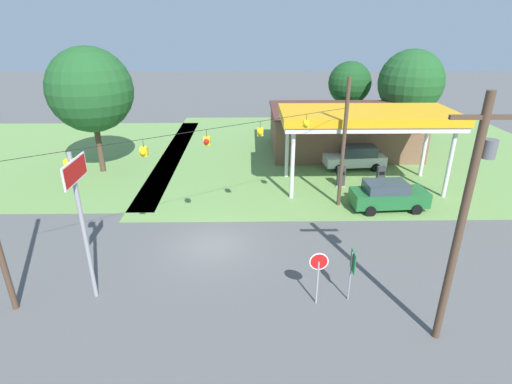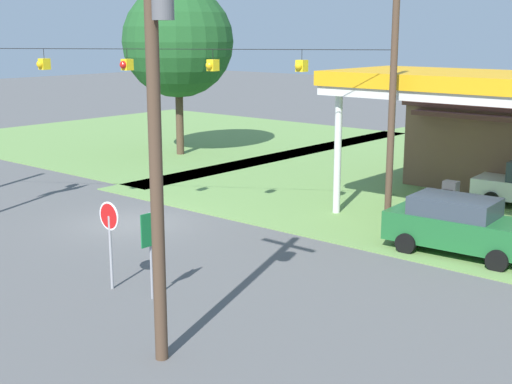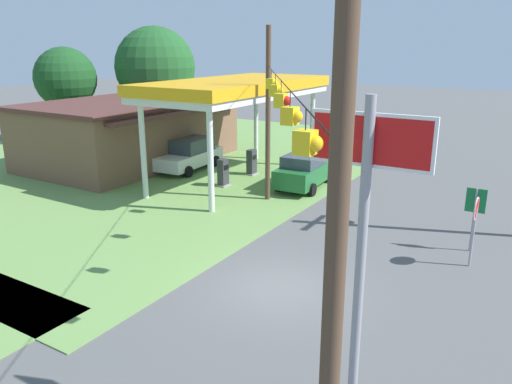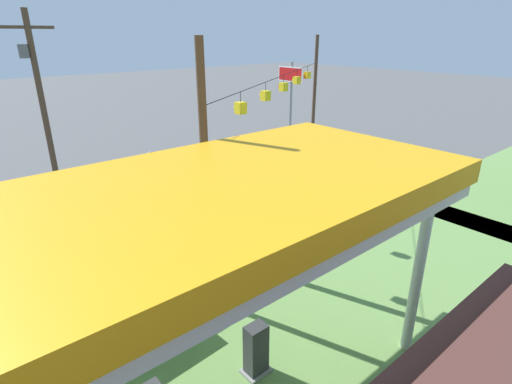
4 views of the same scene
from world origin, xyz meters
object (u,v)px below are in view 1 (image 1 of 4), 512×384
fuel_pump_far (380,177)px  stop_sign_overhead (79,201)px  utility_pole_main (464,215)px  tree_west_verge (90,90)px  gas_station_store (343,130)px  car_at_pumps_front (388,195)px  tree_far_back (411,82)px  fuel_pump_near (341,177)px  stop_sign_roadside (318,267)px  tree_behind_station (350,83)px  car_at_pumps_rear (356,157)px  route_sign (352,266)px  gas_station_canopy (367,118)px

fuel_pump_far → stop_sign_overhead: size_ratio=0.23×
utility_pole_main → tree_west_verge: (-19.08, 18.62, 1.22)m
gas_station_store → car_at_pumps_front: size_ratio=2.67×
stop_sign_overhead → tree_far_back: (22.61, 25.34, 0.99)m
gas_station_store → fuel_pump_near: gas_station_store is taller
car_at_pumps_front → stop_sign_roadside: stop_sign_roadside is taller
fuel_pump_near → tree_behind_station: (4.34, 17.63, 4.17)m
tree_west_verge → car_at_pumps_front: bearing=-19.5°
fuel_pump_near → stop_sign_overhead: (-13.43, -12.46, 3.92)m
fuel_pump_far → car_at_pumps_rear: car_at_pumps_rear is taller
fuel_pump_near → tree_far_back: tree_far_back is taller
stop_sign_overhead → tree_far_back: size_ratio=0.76×
fuel_pump_far → tree_west_verge: 22.43m
route_sign → tree_west_verge: size_ratio=0.25×
stop_sign_overhead → tree_west_verge: 16.83m
gas_station_store → tree_west_verge: size_ratio=1.36×
gas_station_canopy → car_at_pumps_rear: bearing=81.8°
stop_sign_overhead → car_at_pumps_front: bearing=28.8°
stop_sign_overhead → tree_west_verge: tree_west_verge is taller
utility_pole_main → tree_far_back: bearing=72.9°
tree_behind_station → tree_west_verge: tree_west_verge is taller
tree_behind_station → gas_station_store: bearing=-105.3°
gas_station_store → car_at_pumps_rear: bearing=-87.9°
gas_station_canopy → car_at_pumps_rear: gas_station_canopy is taller
stop_sign_roadside → car_at_pumps_rear: bearing=-108.9°
gas_station_canopy → utility_pole_main: (-0.88, -15.14, 0.17)m
tree_far_back → utility_pole_main: bearing=-107.1°
stop_sign_roadside → car_at_pumps_front: bearing=-123.0°
car_at_pumps_front → route_sign: route_sign is taller
stop_sign_overhead → gas_station_store: bearing=53.9°
car_at_pumps_rear → tree_far_back: bearing=-133.0°
gas_station_canopy → stop_sign_roadside: bearing=-111.8°
car_at_pumps_front → tree_west_verge: tree_west_verge is taller
car_at_pumps_front → tree_behind_station: (2.15, 21.49, 3.92)m
fuel_pump_far → car_at_pumps_front: size_ratio=0.31×
route_sign → tree_far_back: size_ratio=0.27×
car_at_pumps_rear → route_sign: bearing=71.0°
fuel_pump_near → utility_pole_main: (0.57, -15.14, 4.52)m
gas_station_canopy → tree_far_back: 15.03m
route_sign → tree_west_verge: 23.48m
tree_west_verge → stop_sign_overhead: bearing=-72.3°
gas_station_store → utility_pole_main: size_ratio=1.39×
gas_station_canopy → tree_west_verge: 20.31m
route_sign → tree_behind_station: bearing=77.7°
utility_pole_main → tree_far_back: utility_pole_main is taller
stop_sign_roadside → route_sign: 1.49m
fuel_pump_near → tree_far_back: (9.18, 12.88, 4.92)m
fuel_pump_far → stop_sign_roadside: (-6.70, -13.10, 1.10)m
stop_sign_roadside → gas_station_canopy: bearing=-111.8°
utility_pole_main → fuel_pump_near: bearing=92.1°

